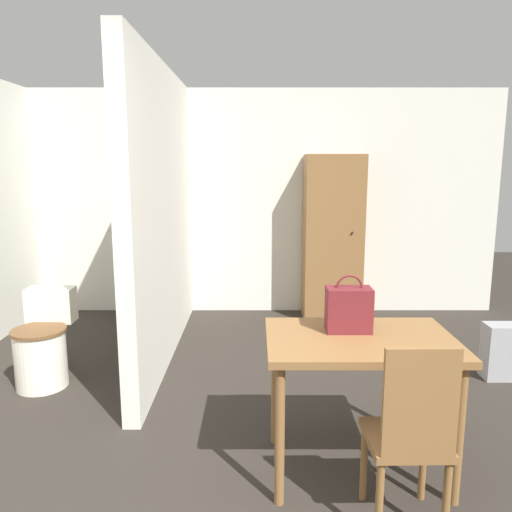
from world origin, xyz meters
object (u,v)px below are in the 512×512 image
dining_table (361,355)px  handbag (349,309)px  wooden_cabinet (333,238)px  wooden_chair (411,433)px  space_heater (507,352)px  toilet (44,346)px

dining_table → handbag: handbag is taller
handbag → wooden_cabinet: bearing=83.2°
dining_table → wooden_chair: size_ratio=1.07×
dining_table → wooden_chair: wooden_chair is taller
handbag → space_heater: handbag is taller
handbag → wooden_cabinet: size_ratio=0.18×
toilet → handbag: bearing=-25.4°
toilet → wooden_cabinet: 3.08m
dining_table → toilet: dining_table is taller
dining_table → toilet: bearing=153.0°
toilet → space_heater: toilet is taller
handbag → dining_table: bearing=-63.5°
wooden_chair → handbag: bearing=107.8°
dining_table → wooden_cabinet: 2.87m
dining_table → space_heater: bearing=40.3°
toilet → space_heater: 3.64m
wooden_chair → space_heater: (1.29, 1.68, -0.27)m
dining_table → handbag: bearing=116.5°
dining_table → wooden_chair: bearing=-73.1°
space_heater → dining_table: bearing=-139.7°
dining_table → space_heater: (1.43, 1.22, -0.45)m
toilet → handbag: 2.46m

